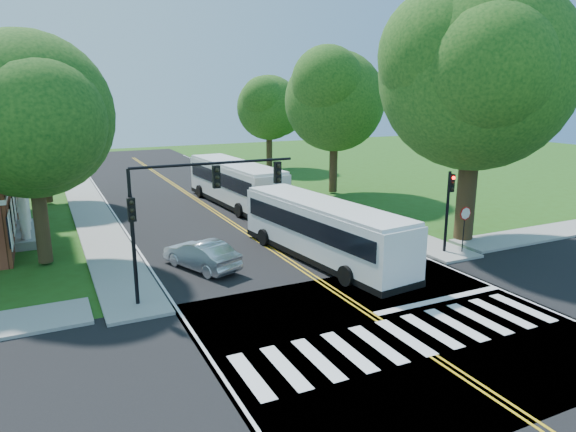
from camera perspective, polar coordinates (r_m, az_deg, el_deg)
ground at (r=19.86m, az=11.94°, el=-12.48°), size 140.00×140.00×0.00m
road at (r=34.93m, az=-6.29°, el=-0.75°), size 14.00×96.00×0.01m
cross_road at (r=19.85m, az=11.94°, el=-12.46°), size 60.00×12.00×0.01m
center_line at (r=38.62m, az=-8.29°, el=0.59°), size 0.36×70.00×0.01m
edge_line_w at (r=37.22m, az=-18.30°, el=-0.46°), size 0.12×70.00×0.01m
edge_line_e at (r=41.11m, az=0.78°, el=1.53°), size 0.12×70.00×0.01m
crosswalk at (r=19.50m, az=12.86°, el=-12.98°), size 12.60×3.00×0.01m
stop_bar at (r=23.06m, az=16.49°, el=-8.92°), size 6.60×0.40×0.01m
sidewalk_nw at (r=39.97m, az=-21.03°, el=0.35°), size 2.60×40.00×0.15m
sidewalk_ne at (r=44.38m, az=0.78°, el=2.52°), size 2.60×40.00×0.15m
tree_ne_big at (r=31.22m, az=20.20°, el=14.64°), size 10.80×10.80×14.91m
tree_west_near at (r=27.96m, az=-26.84°, el=9.92°), size 8.00×8.00×11.40m
tree_west_far at (r=43.97m, az=-25.97°, el=10.16°), size 7.60×7.60×10.67m
tree_east_mid at (r=44.21m, az=5.21°, el=12.58°), size 8.40×8.40×11.93m
tree_east_far at (r=58.94m, az=-2.13°, el=11.91°), size 7.20×7.20×10.34m
signal_nw at (r=21.48m, az=-10.90°, el=1.95°), size 7.15×0.46×5.66m
signal_ne at (r=28.70m, az=17.43°, el=1.60°), size 0.30×0.46×4.40m
stop_sign at (r=29.12m, az=19.06°, el=-0.24°), size 0.76×0.08×2.53m
bus_lead at (r=26.80m, az=3.88°, el=-1.51°), size 3.98×12.21×3.10m
bus_follow at (r=40.04m, az=-5.90°, el=3.70°), size 3.70×13.05×3.34m
hatchback at (r=25.95m, az=-9.63°, el=-4.26°), size 3.11×4.73×1.47m
suv at (r=33.28m, az=4.72°, el=-0.17°), size 3.54×5.54×1.42m
dark_sedan at (r=35.31m, az=2.09°, el=0.52°), size 2.35×4.46×1.23m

